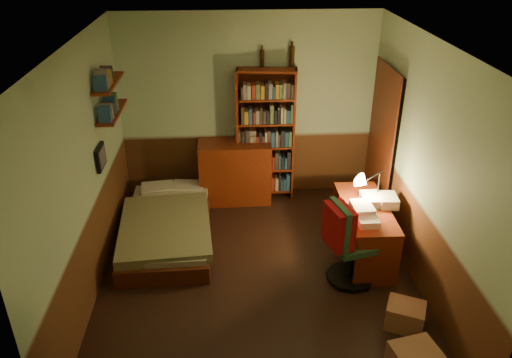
{
  "coord_description": "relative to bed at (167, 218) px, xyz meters",
  "views": [
    {
      "loc": [
        -0.3,
        -4.55,
        3.6
      ],
      "look_at": [
        0.0,
        0.25,
        1.1
      ],
      "focal_mm": 35.0,
      "sensor_mm": 36.0,
      "label": 1
    }
  ],
  "objects": [
    {
      "name": "floor",
      "position": [
        1.08,
        -0.82,
        -0.29
      ],
      "size": [
        3.5,
        4.0,
        0.02
      ],
      "primitive_type": "cube",
      "color": "black",
      "rests_on": "ground"
    },
    {
      "name": "ceiling",
      "position": [
        1.08,
        -0.82,
        2.33
      ],
      "size": [
        3.5,
        4.0,
        0.02
      ],
      "primitive_type": "cube",
      "color": "silver",
      "rests_on": "wall_back"
    },
    {
      "name": "wall_back",
      "position": [
        1.08,
        1.19,
        1.02
      ],
      "size": [
        3.5,
        0.02,
        2.6
      ],
      "primitive_type": "cube",
      "color": "#9EBB93",
      "rests_on": "ground"
    },
    {
      "name": "wall_left",
      "position": [
        -0.68,
        -0.82,
        1.02
      ],
      "size": [
        0.02,
        4.0,
        2.6
      ],
      "primitive_type": "cube",
      "color": "#9EBB93",
      "rests_on": "ground"
    },
    {
      "name": "wall_right",
      "position": [
        2.84,
        -0.82,
        1.02
      ],
      "size": [
        0.02,
        4.0,
        2.6
      ],
      "primitive_type": "cube",
      "color": "#9EBB93",
      "rests_on": "ground"
    },
    {
      "name": "wall_front",
      "position": [
        1.08,
        -2.83,
        1.02
      ],
      "size": [
        3.5,
        0.02,
        2.6
      ],
      "primitive_type": "cube",
      "color": "#9EBB93",
      "rests_on": "ground"
    },
    {
      "name": "doorway",
      "position": [
        2.8,
        0.48,
        0.72
      ],
      "size": [
        0.06,
        0.9,
        2.0
      ],
      "primitive_type": "cube",
      "color": "black",
      "rests_on": "ground"
    },
    {
      "name": "door_trim",
      "position": [
        2.77,
        0.48,
        0.72
      ],
      "size": [
        0.02,
        0.98,
        2.08
      ],
      "primitive_type": "cube",
      "color": "#481C0C",
      "rests_on": "ground"
    },
    {
      "name": "bed",
      "position": [
        0.0,
        0.0,
        0.0
      ],
      "size": [
        1.08,
        1.95,
        0.57
      ],
      "primitive_type": "cube",
      "rotation": [
        0.0,
        0.0,
        0.03
      ],
      "color": "#637743",
      "rests_on": "ground"
    },
    {
      "name": "dresser",
      "position": [
        0.88,
        0.95,
        0.16
      ],
      "size": [
        1.0,
        0.51,
        0.89
      ],
      "primitive_type": "cube",
      "rotation": [
        0.0,
        0.0,
        0.01
      ],
      "color": "maroon",
      "rests_on": "ground"
    },
    {
      "name": "mini_stereo",
      "position": [
        1.04,
        1.07,
        0.67
      ],
      "size": [
        0.29,
        0.24,
        0.15
      ],
      "primitive_type": "cube",
      "rotation": [
        0.0,
        0.0,
        0.11
      ],
      "color": "#B2B2B7",
      "rests_on": "dresser"
    },
    {
      "name": "bookshelf",
      "position": [
        1.32,
        1.03,
        0.66
      ],
      "size": [
        0.83,
        0.34,
        1.88
      ],
      "primitive_type": "cube",
      "rotation": [
        0.0,
        0.0,
        -0.12
      ],
      "color": "maroon",
      "rests_on": "ground"
    },
    {
      "name": "bottle_left",
      "position": [
        1.27,
        1.14,
        1.71
      ],
      "size": [
        0.07,
        0.07,
        0.22
      ],
      "primitive_type": "cylinder",
      "rotation": [
        0.0,
        0.0,
        -0.11
      ],
      "color": "black",
      "rests_on": "bookshelf"
    },
    {
      "name": "bottle_right",
      "position": [
        1.66,
        1.14,
        1.73
      ],
      "size": [
        0.09,
        0.09,
        0.27
      ],
      "primitive_type": "cylinder",
      "rotation": [
        0.0,
        0.0,
        0.32
      ],
      "color": "black",
      "rests_on": "bookshelf"
    },
    {
      "name": "desk",
      "position": [
        2.37,
        -0.5,
        0.05
      ],
      "size": [
        0.53,
        1.24,
        0.66
      ],
      "primitive_type": "cube",
      "rotation": [
        0.0,
        0.0,
        -0.01
      ],
      "color": "maroon",
      "rests_on": "ground"
    },
    {
      "name": "paper_stack",
      "position": [
        2.62,
        -0.46,
        0.43
      ],
      "size": [
        0.22,
        0.29,
        0.11
      ],
      "primitive_type": "cube",
      "rotation": [
        0.0,
        0.0,
        -0.06
      ],
      "color": "silver",
      "rests_on": "desk"
    },
    {
      "name": "desk_lamp",
      "position": [
        2.53,
        -0.36,
        0.71
      ],
      "size": [
        0.25,
        0.25,
        0.65
      ],
      "primitive_type": "cone",
      "rotation": [
        0.0,
        0.0,
        -0.34
      ],
      "color": "black",
      "rests_on": "desk"
    },
    {
      "name": "office_chair",
      "position": [
        2.12,
        -0.97,
        0.16
      ],
      "size": [
        0.53,
        0.49,
        0.89
      ],
      "primitive_type": "cube",
      "rotation": [
        0.0,
        0.0,
        0.26
      ],
      "color": "#2D5735",
      "rests_on": "ground"
    },
    {
      "name": "red_jacket",
      "position": [
        1.9,
        -0.95,
        0.83
      ],
      "size": [
        0.3,
        0.42,
        0.45
      ],
      "primitive_type": "cube",
      "rotation": [
        0.0,
        0.0,
        0.26
      ],
      "color": "#B51015",
      "rests_on": "office_chair"
    },
    {
      "name": "wall_shelf_lower",
      "position": [
        -0.56,
        0.28,
        1.32
      ],
      "size": [
        0.2,
        0.9,
        0.03
      ],
      "primitive_type": "cube",
      "color": "maroon",
      "rests_on": "wall_left"
    },
    {
      "name": "wall_shelf_upper",
      "position": [
        -0.56,
        0.28,
        1.67
      ],
      "size": [
        0.2,
        0.9,
        0.03
      ],
      "primitive_type": "cube",
      "color": "maroon",
      "rests_on": "wall_left"
    },
    {
      "name": "framed_picture",
      "position": [
        -0.64,
        -0.22,
        0.97
      ],
      "size": [
        0.04,
        0.32,
        0.26
      ],
      "primitive_type": "cube",
      "color": "black",
      "rests_on": "wall_left"
    },
    {
      "name": "cardboard_box_b",
      "position": [
        2.49,
        -1.71,
        -0.16
      ],
      "size": [
        0.45,
        0.42,
        0.25
      ],
      "primitive_type": "cube",
      "rotation": [
        0.0,
        0.0,
        -0.44
      ],
      "color": "#9F6A4A",
      "rests_on": "ground"
    }
  ]
}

